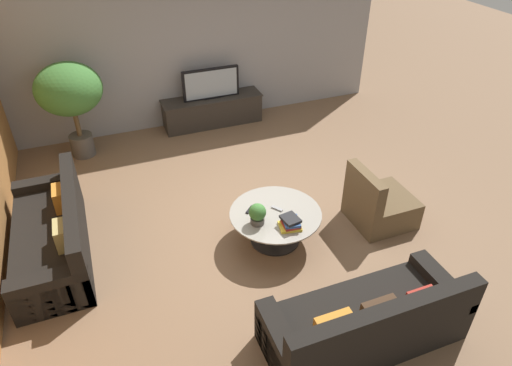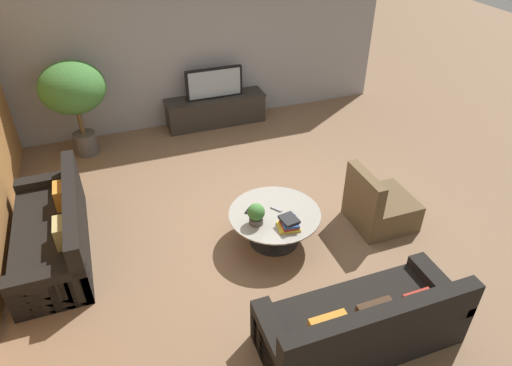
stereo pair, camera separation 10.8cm
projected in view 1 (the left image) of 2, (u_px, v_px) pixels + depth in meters
ground_plane at (254, 216)px, 6.48m from camera, size 24.00×24.00×0.00m
back_wall_stone at (188, 43)px, 8.12m from camera, size 7.40×0.12×3.00m
media_console at (212, 110)px, 8.65m from camera, size 1.88×0.50×0.54m
television at (211, 84)px, 8.35m from camera, size 1.06×0.13×0.56m
coffee_table at (275, 221)px, 5.88m from camera, size 1.18×1.18×0.45m
couch_by_wall at (54, 236)px, 5.70m from camera, size 0.84×2.14×0.84m
couch_near_entry at (366, 323)px, 4.61m from camera, size 2.06×0.84×0.84m
armchair_wicker at (378, 205)px, 6.24m from camera, size 0.80×0.76×0.86m
potted_palm_tall at (69, 92)px, 7.21m from camera, size 1.05×1.05×1.62m
potted_plant_tabletop at (257, 214)px, 5.56m from camera, size 0.22×0.22×0.28m
book_stack at (291, 223)px, 5.54m from camera, size 0.29×0.27×0.14m
remote_black at (250, 210)px, 5.84m from camera, size 0.14×0.14×0.02m
remote_silver at (277, 209)px, 5.86m from camera, size 0.12×0.15×0.02m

